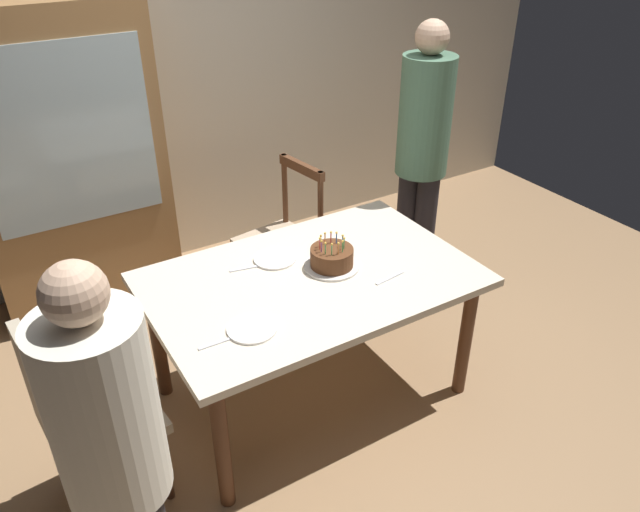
{
  "coord_description": "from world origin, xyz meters",
  "views": [
    {
      "loc": [
        -1.29,
        -2.19,
        2.4
      ],
      "look_at": [
        0.05,
        0.0,
        0.86
      ],
      "focal_mm": 34.51,
      "sensor_mm": 36.0,
      "label": 1
    }
  ],
  "objects_px": {
    "chair_spindle_back": "(282,241)",
    "chair_upholstered": "(79,415)",
    "birthday_cake": "(332,258)",
    "plate_near_celebrant": "(252,329)",
    "dining_table": "(311,291)",
    "person_celebrant": "(115,456)",
    "plate_far_side": "(275,259)",
    "china_cabinet": "(69,166)",
    "person_guest": "(422,148)"
  },
  "relations": [
    {
      "from": "plate_far_side",
      "to": "chair_spindle_back",
      "type": "bearing_deg",
      "value": 59.42
    },
    {
      "from": "birthday_cake",
      "to": "plate_near_celebrant",
      "type": "height_order",
      "value": "birthday_cake"
    },
    {
      "from": "plate_near_celebrant",
      "to": "birthday_cake",
      "type": "bearing_deg",
      "value": 23.85
    },
    {
      "from": "plate_far_side",
      "to": "birthday_cake",
      "type": "bearing_deg",
      "value": -45.54
    },
    {
      "from": "china_cabinet",
      "to": "chair_spindle_back",
      "type": "bearing_deg",
      "value": -34.12
    },
    {
      "from": "dining_table",
      "to": "plate_near_celebrant",
      "type": "bearing_deg",
      "value": -152.03
    },
    {
      "from": "person_guest",
      "to": "china_cabinet",
      "type": "bearing_deg",
      "value": 151.69
    },
    {
      "from": "person_guest",
      "to": "dining_table",
      "type": "bearing_deg",
      "value": -154.31
    },
    {
      "from": "plate_near_celebrant",
      "to": "plate_far_side",
      "type": "bearing_deg",
      "value": 52.4
    },
    {
      "from": "dining_table",
      "to": "person_celebrant",
      "type": "relative_size",
      "value": 0.99
    },
    {
      "from": "plate_near_celebrant",
      "to": "plate_far_side",
      "type": "relative_size",
      "value": 1.0
    },
    {
      "from": "birthday_cake",
      "to": "chair_upholstered",
      "type": "xyz_separation_m",
      "value": [
        -1.31,
        -0.13,
        -0.27
      ]
    },
    {
      "from": "chair_upholstered",
      "to": "person_celebrant",
      "type": "relative_size",
      "value": 0.59
    },
    {
      "from": "dining_table",
      "to": "chair_upholstered",
      "type": "bearing_deg",
      "value": -174.77
    },
    {
      "from": "birthday_cake",
      "to": "plate_near_celebrant",
      "type": "relative_size",
      "value": 1.27
    },
    {
      "from": "plate_near_celebrant",
      "to": "chair_spindle_back",
      "type": "bearing_deg",
      "value": 56.24
    },
    {
      "from": "plate_far_side",
      "to": "chair_spindle_back",
      "type": "xyz_separation_m",
      "value": [
        0.36,
        0.61,
        -0.3
      ]
    },
    {
      "from": "birthday_cake",
      "to": "plate_far_side",
      "type": "height_order",
      "value": "birthday_cake"
    },
    {
      "from": "plate_far_side",
      "to": "person_celebrant",
      "type": "distance_m",
      "value": 1.47
    },
    {
      "from": "dining_table",
      "to": "china_cabinet",
      "type": "bearing_deg",
      "value": 116.53
    },
    {
      "from": "plate_near_celebrant",
      "to": "chair_spindle_back",
      "type": "distance_m",
      "value": 1.33
    },
    {
      "from": "dining_table",
      "to": "person_celebrant",
      "type": "xyz_separation_m",
      "value": [
        -1.15,
        -0.76,
        0.24
      ]
    },
    {
      "from": "person_celebrant",
      "to": "plate_far_side",
      "type": "bearing_deg",
      "value": 42.88
    },
    {
      "from": "birthday_cake",
      "to": "chair_upholstered",
      "type": "bearing_deg",
      "value": -174.48
    },
    {
      "from": "birthday_cake",
      "to": "china_cabinet",
      "type": "bearing_deg",
      "value": 120.54
    },
    {
      "from": "chair_spindle_back",
      "to": "chair_upholstered",
      "type": "relative_size",
      "value": 1.0
    },
    {
      "from": "plate_far_side",
      "to": "china_cabinet",
      "type": "xyz_separation_m",
      "value": [
        -0.7,
        1.33,
        0.19
      ]
    },
    {
      "from": "chair_spindle_back",
      "to": "person_guest",
      "type": "bearing_deg",
      "value": -19.94
    },
    {
      "from": "person_celebrant",
      "to": "china_cabinet",
      "type": "xyz_separation_m",
      "value": [
        0.37,
        2.32,
        0.04
      ]
    },
    {
      "from": "dining_table",
      "to": "person_guest",
      "type": "relative_size",
      "value": 0.9
    },
    {
      "from": "plate_far_side",
      "to": "chair_upholstered",
      "type": "distance_m",
      "value": 1.18
    },
    {
      "from": "dining_table",
      "to": "plate_near_celebrant",
      "type": "xyz_separation_m",
      "value": [
        -0.44,
        -0.23,
        0.09
      ]
    },
    {
      "from": "china_cabinet",
      "to": "dining_table",
      "type": "bearing_deg",
      "value": -63.47
    },
    {
      "from": "chair_spindle_back",
      "to": "chair_upholstered",
      "type": "bearing_deg",
      "value": -147.04
    },
    {
      "from": "plate_near_celebrant",
      "to": "person_guest",
      "type": "xyz_separation_m",
      "value": [
        1.55,
        0.77,
        0.26
      ]
    },
    {
      "from": "plate_near_celebrant",
      "to": "china_cabinet",
      "type": "height_order",
      "value": "china_cabinet"
    },
    {
      "from": "birthday_cake",
      "to": "person_celebrant",
      "type": "bearing_deg",
      "value": -148.63
    },
    {
      "from": "plate_far_side",
      "to": "person_celebrant",
      "type": "bearing_deg",
      "value": -137.12
    },
    {
      "from": "plate_near_celebrant",
      "to": "china_cabinet",
      "type": "bearing_deg",
      "value": 100.77
    },
    {
      "from": "birthday_cake",
      "to": "plate_far_side",
      "type": "xyz_separation_m",
      "value": [
        -0.21,
        0.21,
        -0.04
      ]
    },
    {
      "from": "dining_table",
      "to": "plate_far_side",
      "type": "distance_m",
      "value": 0.26
    },
    {
      "from": "plate_near_celebrant",
      "to": "person_celebrant",
      "type": "distance_m",
      "value": 0.9
    },
    {
      "from": "plate_far_side",
      "to": "person_celebrant",
      "type": "height_order",
      "value": "person_celebrant"
    },
    {
      "from": "dining_table",
      "to": "birthday_cake",
      "type": "xyz_separation_m",
      "value": [
        0.13,
        0.02,
        0.14
      ]
    },
    {
      "from": "dining_table",
      "to": "plate_near_celebrant",
      "type": "distance_m",
      "value": 0.5
    },
    {
      "from": "chair_spindle_back",
      "to": "person_celebrant",
      "type": "distance_m",
      "value": 2.2
    },
    {
      "from": "chair_upholstered",
      "to": "person_celebrant",
      "type": "height_order",
      "value": "person_celebrant"
    },
    {
      "from": "chair_spindle_back",
      "to": "plate_near_celebrant",
      "type": "bearing_deg",
      "value": -123.76
    },
    {
      "from": "person_celebrant",
      "to": "dining_table",
      "type": "bearing_deg",
      "value": 33.52
    },
    {
      "from": "dining_table",
      "to": "person_celebrant",
      "type": "height_order",
      "value": "person_celebrant"
    }
  ]
}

